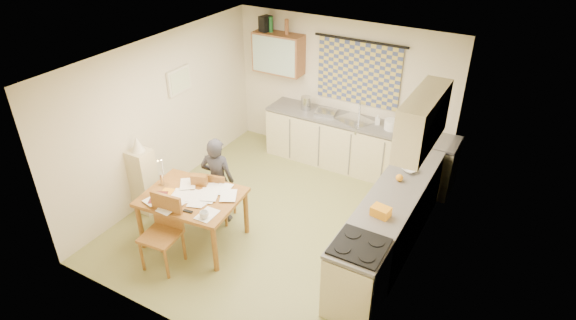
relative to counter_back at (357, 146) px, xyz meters
The scene contains 44 objects.
floor 2.06m from the counter_back, 103.75° to the right, with size 4.00×4.50×0.02m, color olive.
ceiling 2.88m from the counter_back, 103.75° to the right, with size 4.00×4.50×0.02m, color white.
wall_back 0.98m from the counter_back, 146.98° to the left, with size 4.00×0.02×2.50m, color beige.
wall_front 4.31m from the counter_back, 96.46° to the right, with size 4.00×0.02×2.50m, color beige.
wall_left 3.26m from the counter_back, 141.90° to the right, with size 0.02×4.50×2.50m, color beige.
wall_right 2.61m from the counter_back, 51.83° to the right, with size 0.02×4.50×2.50m, color beige.
window_blind 1.24m from the counter_back, 123.24° to the left, with size 1.45×0.03×1.05m, color #374272.
curtain_rod 1.78m from the counter_back, 125.30° to the left, with size 0.04×0.04×1.60m, color black.
wall_cabinet 2.12m from the counter_back, behind, with size 0.90×0.34×0.70m, color brown.
wall_cabinet_glass 2.11m from the counter_back, behind, with size 0.84×0.02×0.64m, color #99B2A5.
upper_cabinet_right 2.40m from the counter_back, 45.98° to the right, with size 0.34×1.30×0.70m, color #CBBB87.
framed_print 3.15m from the counter_back, 147.65° to the right, with size 0.04×0.50×0.40m, color beige.
print_canvas 3.13m from the counter_back, 147.38° to the right, with size 0.01×0.42×0.32m, color white.
counter_back is the anchor object (origin of this frame).
counter_right 2.19m from the counter_back, 56.12° to the right, with size 0.62×2.95×0.92m.
stove 3.19m from the counter_back, 67.49° to the right, with size 0.61×0.61×0.94m.
sink 0.44m from the counter_back, behind, with size 0.55×0.45×0.10m, color silver.
tap 0.64m from the counter_back, 109.99° to the left, with size 0.03×0.03×0.28m, color silver.
dish_rack 0.79m from the counter_back, behind, with size 0.35×0.30×0.06m, color silver.
kettle 1.16m from the counter_back, behind, with size 0.18×0.18×0.24m, color silver.
mixing_bowl 0.79m from the counter_back, ahead, with size 0.24×0.24×0.16m, color white.
soap_bottle 0.63m from the counter_back, ahead, with size 0.10×0.10×0.17m, color white.
bowl 1.73m from the counter_back, 42.66° to the right, with size 0.27×0.27×0.05m, color white.
orange_bag 2.65m from the counter_back, 61.92° to the right, with size 0.22×0.16×0.12m, color orange.
fruit_orange 1.93m from the counter_back, 50.76° to the right, with size 0.10×0.10×0.10m, color orange.
speaker 2.63m from the counter_back, behind, with size 0.16×0.20×0.26m, color black.
bottle_green 2.55m from the counter_back, behind, with size 0.07×0.07×0.26m, color #195926.
bottle_brown 2.35m from the counter_back, behind, with size 0.07×0.07×0.26m, color brown.
dining_table 3.15m from the counter_back, 112.56° to the right, with size 1.38×1.11×0.75m.
chair_far 2.64m from the counter_back, 117.33° to the right, with size 0.46×0.46×0.86m.
chair_near 3.72m from the counter_back, 109.56° to the right, with size 0.49×0.49×0.99m.
person 2.63m from the counter_back, 117.36° to the right, with size 0.56×0.44×1.35m, color black.
shelf_stand 3.56m from the counter_back, 130.59° to the right, with size 0.32×0.30×1.04m, color #CBBB87.
lampshade 3.63m from the counter_back, 130.59° to the right, with size 0.20×0.20×0.22m, color beige.
letter_rack 2.96m from the counter_back, 115.77° to the right, with size 0.22×0.10×0.16m, color brown.
mug 3.31m from the counter_back, 103.16° to the right, with size 0.13×0.13×0.09m, color white.
magazine 3.64m from the counter_back, 116.87° to the right, with size 0.32×0.35×0.03m, color maroon.
book 3.47m from the counter_back, 117.75° to the right, with size 0.21×0.25×0.02m, color orange.
orange_box 3.59m from the counter_back, 114.19° to the right, with size 0.12×0.08×0.04m, color orange.
eyeglasses 3.38m from the counter_back, 107.47° to the right, with size 0.13×0.04×0.02m, color black.
candle_holder 3.39m from the counter_back, 120.84° to the right, with size 0.06×0.06×0.18m, color silver.
candle 3.40m from the counter_back, 120.46° to the right, with size 0.02×0.02×0.22m, color white.
candle_flame 3.47m from the counter_back, 120.12° to the right, with size 0.02×0.02×0.02m, color #FFCC66.
papers 3.14m from the counter_back, 110.95° to the right, with size 1.09×1.01×0.03m.
Camera 1 is at (3.03, -4.95, 4.43)m, focal length 30.00 mm.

